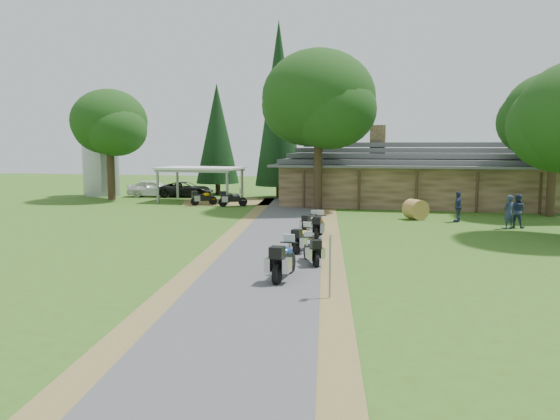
% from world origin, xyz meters
% --- Properties ---
extents(ground, '(120.00, 120.00, 0.00)m').
position_xyz_m(ground, '(0.00, 0.00, 0.00)').
color(ground, '#385919').
rests_on(ground, ground).
extents(driveway, '(51.95, 51.95, 0.00)m').
position_xyz_m(driveway, '(-0.50, 4.00, 0.00)').
color(driveway, '#424244').
rests_on(driveway, ground).
extents(lodge, '(21.40, 9.40, 4.90)m').
position_xyz_m(lodge, '(6.00, 24.00, 2.45)').
color(lodge, brown).
rests_on(lodge, ground).
extents(silo, '(3.28, 3.28, 6.56)m').
position_xyz_m(silo, '(-22.10, 25.77, 3.28)').
color(silo, gray).
rests_on(silo, ground).
extents(carport, '(6.65, 4.52, 2.84)m').
position_xyz_m(carport, '(-11.15, 22.56, 1.42)').
color(carport, white).
rests_on(carport, ground).
extents(car_white_sedan, '(3.27, 6.11, 1.94)m').
position_xyz_m(car_white_sedan, '(-16.88, 25.63, 0.97)').
color(car_white_sedan, white).
rests_on(car_white_sedan, ground).
extents(car_dark_suv, '(2.98, 5.60, 2.04)m').
position_xyz_m(car_dark_suv, '(-13.95, 26.15, 1.02)').
color(car_dark_suv, black).
rests_on(car_dark_suv, ground).
extents(motorcycle_row_a, '(0.84, 2.15, 1.44)m').
position_xyz_m(motorcycle_row_a, '(1.16, -1.64, 0.72)').
color(motorcycle_row_a, navy).
rests_on(motorcycle_row_a, ground).
extents(motorcycle_row_b, '(1.23, 1.82, 1.19)m').
position_xyz_m(motorcycle_row_b, '(1.66, 0.96, 0.59)').
color(motorcycle_row_b, '#A0A2A6').
rests_on(motorcycle_row_b, ground).
extents(motorcycle_row_c, '(0.90, 1.86, 1.22)m').
position_xyz_m(motorcycle_row_c, '(0.90, 3.26, 0.61)').
color(motorcycle_row_c, gold).
rests_on(motorcycle_row_c, ground).
extents(motorcycle_row_d, '(0.63, 1.89, 1.29)m').
position_xyz_m(motorcycle_row_d, '(1.02, 7.06, 0.65)').
color(motorcycle_row_d, '#C34A17').
rests_on(motorcycle_row_d, ground).
extents(motorcycle_row_e, '(0.88, 1.76, 1.15)m').
position_xyz_m(motorcycle_row_e, '(0.39, 8.32, 0.57)').
color(motorcycle_row_e, black).
rests_on(motorcycle_row_e, ground).
extents(motorcycle_carport_a, '(1.82, 1.67, 1.28)m').
position_xyz_m(motorcycle_carport_a, '(-9.93, 19.99, 0.64)').
color(motorcycle_carport_a, '#C18A00').
rests_on(motorcycle_carport_a, ground).
extents(motorcycle_carport_b, '(2.02, 1.47, 1.33)m').
position_xyz_m(motorcycle_carport_b, '(-7.47, 19.61, 0.67)').
color(motorcycle_carport_b, slate).
rests_on(motorcycle_carport_b, ground).
extents(person_a, '(0.77, 0.74, 2.20)m').
position_xyz_m(person_a, '(10.79, 12.29, 1.10)').
color(person_a, navy).
rests_on(person_a, ground).
extents(person_b, '(0.77, 0.70, 2.22)m').
position_xyz_m(person_b, '(11.33, 12.85, 1.11)').
color(person_b, navy).
rests_on(person_b, ground).
extents(person_c, '(0.62, 0.73, 2.17)m').
position_xyz_m(person_c, '(8.33, 14.52, 1.09)').
color(person_c, navy).
rests_on(person_c, ground).
extents(hay_bale, '(1.68, 1.65, 1.25)m').
position_xyz_m(hay_bale, '(5.86, 15.17, 0.62)').
color(hay_bale, olive).
rests_on(hay_bale, ground).
extents(sign_post, '(0.35, 0.06, 1.93)m').
position_xyz_m(sign_post, '(3.00, -3.72, 0.96)').
color(sign_post, gray).
rests_on(sign_post, ground).
extents(oak_lodge_left, '(8.03, 8.03, 12.82)m').
position_xyz_m(oak_lodge_left, '(-0.92, 19.24, 6.41)').
color(oak_lodge_left, '#133510').
rests_on(oak_lodge_left, ground).
extents(oak_lodge_right, '(6.46, 6.46, 10.56)m').
position_xyz_m(oak_lodge_right, '(14.43, 18.67, 5.28)').
color(oak_lodge_right, '#133510').
rests_on(oak_lodge_right, ground).
extents(oak_silo, '(6.32, 6.32, 10.66)m').
position_xyz_m(oak_silo, '(-19.14, 22.37, 5.33)').
color(oak_silo, '#133510').
rests_on(oak_silo, ground).
extents(cedar_near, '(4.16, 4.16, 15.31)m').
position_xyz_m(cedar_near, '(-5.65, 27.24, 7.66)').
color(cedar_near, black).
rests_on(cedar_near, ground).
extents(cedar_far, '(4.04, 4.04, 10.36)m').
position_xyz_m(cedar_far, '(-12.10, 29.48, 5.18)').
color(cedar_far, black).
rests_on(cedar_far, ground).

